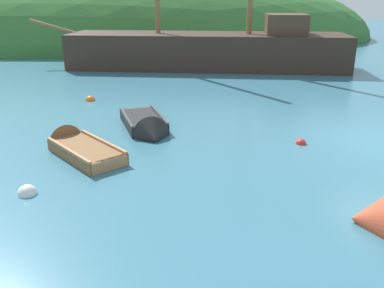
# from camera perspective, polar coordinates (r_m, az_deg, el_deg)

# --- Properties ---
(shore_hill) EXTENTS (49.04, 24.70, 13.45)m
(shore_hill) POSITION_cam_1_polar(r_m,az_deg,el_deg) (41.52, -9.43, 13.97)
(shore_hill) COLOR #387033
(shore_hill) RESTS_ON ground
(sailing_ship) EXTENTS (18.57, 7.41, 11.96)m
(sailing_ship) POSITION_cam_1_polar(r_m,az_deg,el_deg) (24.92, 2.42, 12.15)
(sailing_ship) COLOR #38281E
(sailing_ship) RESTS_ON ground
(rowboat_near_dock) EXTENTS (1.63, 3.18, 1.12)m
(rowboat_near_dock) POSITION_cam_1_polar(r_m,az_deg,el_deg) (13.28, -6.31, 2.28)
(rowboat_near_dock) COLOR black
(rowboat_near_dock) RESTS_ON ground
(rowboat_far) EXTENTS (2.57, 3.16, 1.05)m
(rowboat_far) POSITION_cam_1_polar(r_m,az_deg,el_deg) (11.85, -15.52, -0.60)
(rowboat_far) COLOR brown
(rowboat_far) RESTS_ON ground
(buoy_orange) EXTENTS (0.40, 0.40, 0.40)m
(buoy_orange) POSITION_cam_1_polar(r_m,az_deg,el_deg) (17.61, -13.84, 5.85)
(buoy_orange) COLOR orange
(buoy_orange) RESTS_ON ground
(buoy_red) EXTENTS (0.31, 0.31, 0.31)m
(buoy_red) POSITION_cam_1_polar(r_m,az_deg,el_deg) (12.49, 14.78, 0.04)
(buoy_red) COLOR red
(buoy_red) RESTS_ON ground
(buoy_white) EXTENTS (0.43, 0.43, 0.43)m
(buoy_white) POSITION_cam_1_polar(r_m,az_deg,el_deg) (9.79, -21.73, -6.41)
(buoy_white) COLOR white
(buoy_white) RESTS_ON ground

